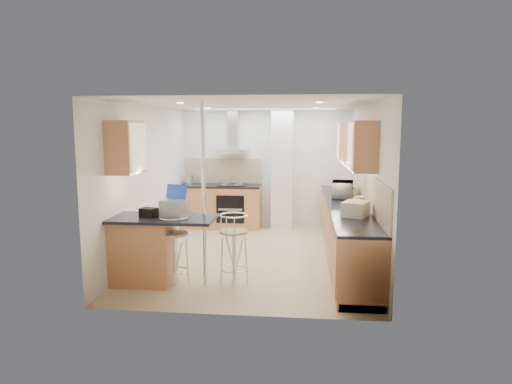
# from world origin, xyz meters

# --- Properties ---
(ground) EXTENTS (4.80, 4.80, 0.00)m
(ground) POSITION_xyz_m (0.00, 0.00, 0.00)
(ground) COLOR beige
(ground) RESTS_ON ground
(room_shell) EXTENTS (3.64, 4.84, 2.51)m
(room_shell) POSITION_xyz_m (0.32, 0.38, 1.54)
(room_shell) COLOR silver
(room_shell) RESTS_ON ground
(right_counter) EXTENTS (0.63, 4.40, 0.92)m
(right_counter) POSITION_xyz_m (1.50, 0.00, 0.46)
(right_counter) COLOR #BD7A4B
(right_counter) RESTS_ON ground
(back_counter) EXTENTS (1.70, 0.63, 0.92)m
(back_counter) POSITION_xyz_m (-0.95, 2.10, 0.46)
(back_counter) COLOR #BD7A4B
(back_counter) RESTS_ON ground
(peninsula) EXTENTS (1.47, 0.72, 0.94)m
(peninsula) POSITION_xyz_m (-1.12, -1.45, 0.48)
(peninsula) COLOR #BD7A4B
(peninsula) RESTS_ON ground
(microwave) EXTENTS (0.41, 0.56, 0.29)m
(microwave) POSITION_xyz_m (1.47, 0.60, 1.06)
(microwave) COLOR silver
(microwave) RESTS_ON right_counter
(laptop) EXTENTS (0.40, 0.35, 0.23)m
(laptop) POSITION_xyz_m (-0.94, -1.44, 1.06)
(laptop) COLOR #A4A7AC
(laptop) RESTS_ON peninsula
(bag) EXTENTS (0.26, 0.22, 0.12)m
(bag) POSITION_xyz_m (-1.30, -1.44, 1.00)
(bag) COLOR black
(bag) RESTS_ON peninsula
(bar_stool_near) EXTENTS (0.52, 0.52, 0.98)m
(bar_stool_near) POSITION_xyz_m (-0.92, -1.54, 0.49)
(bar_stool_near) COLOR tan
(bar_stool_near) RESTS_ON ground
(bar_stool_end) EXTENTS (0.53, 0.53, 1.00)m
(bar_stool_end) POSITION_xyz_m (-0.14, -1.39, 0.50)
(bar_stool_end) COLOR tan
(bar_stool_end) RESTS_ON ground
(jar_a) EXTENTS (0.13, 0.13, 0.19)m
(jar_a) POSITION_xyz_m (1.67, 0.56, 1.02)
(jar_a) COLOR beige
(jar_a) RESTS_ON right_counter
(jar_b) EXTENTS (0.14, 0.14, 0.16)m
(jar_b) POSITION_xyz_m (1.58, 0.47, 1.00)
(jar_b) COLOR beige
(jar_b) RESTS_ON right_counter
(jar_c) EXTENTS (0.17, 0.17, 0.20)m
(jar_c) POSITION_xyz_m (1.64, -0.45, 1.02)
(jar_c) COLOR #BBAE96
(jar_c) RESTS_ON right_counter
(jar_d) EXTENTS (0.11, 0.11, 0.13)m
(jar_d) POSITION_xyz_m (1.62, -0.23, 0.99)
(jar_d) COLOR silver
(jar_d) RESTS_ON right_counter
(bread_bin) EXTENTS (0.44, 0.48, 0.20)m
(bread_bin) POSITION_xyz_m (1.52, -1.00, 1.02)
(bread_bin) COLOR beige
(bread_bin) RESTS_ON right_counter
(kettle) EXTENTS (0.16, 0.16, 0.20)m
(kettle) POSITION_xyz_m (-1.63, 2.12, 1.02)
(kettle) COLOR #B6B9BB
(kettle) RESTS_ON back_counter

